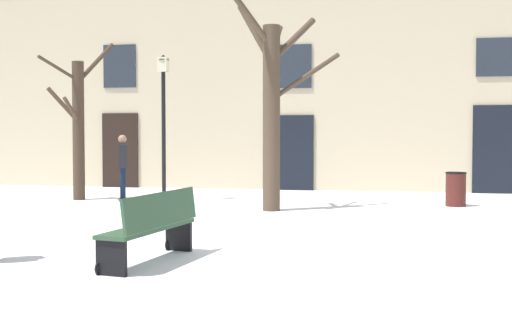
# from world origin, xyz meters

# --- Properties ---
(ground_plane) EXTENTS (32.33, 32.33, 0.00)m
(ground_plane) POSITION_xyz_m (0.00, 0.00, 0.00)
(ground_plane) COLOR white
(building_facade) EXTENTS (20.20, 0.60, 7.03)m
(building_facade) POSITION_xyz_m (0.00, 8.39, 3.57)
(building_facade) COLOR beige
(building_facade) RESTS_ON ground
(tree_near_facade) EXTENTS (1.26, 2.37, 4.13)m
(tree_near_facade) POSITION_xyz_m (-5.12, 4.42, 1.93)
(tree_near_facade) COLOR #423326
(tree_near_facade) RESTS_ON ground
(tree_left_of_center) EXTENTS (2.35, 2.02, 4.81)m
(tree_left_of_center) POSITION_xyz_m (0.08, 3.08, 2.31)
(tree_left_of_center) COLOR #4C3D2D
(tree_left_of_center) RESTS_ON ground
(streetlamp) EXTENTS (0.30, 0.30, 3.64)m
(streetlamp) POSITION_xyz_m (-2.88, 4.51, 2.23)
(streetlamp) COLOR black
(streetlamp) RESTS_ON ground
(litter_bin) EXTENTS (0.48, 0.48, 0.79)m
(litter_bin) POSITION_xyz_m (4.14, 4.68, 0.40)
(litter_bin) COLOR #4C1E19
(litter_bin) RESTS_ON ground
(bench_back_to_back_left) EXTENTS (0.77, 1.91, 0.93)m
(bench_back_to_back_left) POSITION_xyz_m (-0.54, -2.75, 0.48)
(bench_back_to_back_left) COLOR #2D4C33
(bench_back_to_back_left) RESTS_ON ground
(person_near_bench) EXTENTS (0.35, 0.44, 1.65)m
(person_near_bench) POSITION_xyz_m (-4.13, 4.90, 0.91)
(person_near_bench) COLOR black
(person_near_bench) RESTS_ON ground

